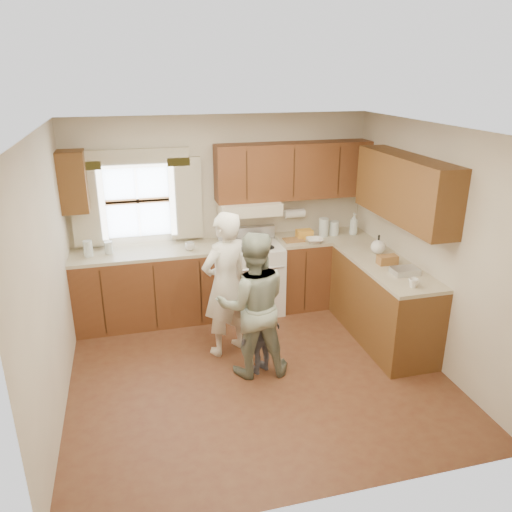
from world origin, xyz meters
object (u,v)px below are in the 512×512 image
object	(u,v)px
child	(261,334)
woman_right	(253,305)
stove	(251,277)
woman_left	(225,284)

from	to	relation	value
child	woman_right	bearing A→B (deg)	-39.41
stove	woman_right	size ratio (longest dim) A/B	0.69
child	stove	bearing A→B (deg)	-126.66
stove	woman_right	bearing A→B (deg)	-103.21
woman_left	woman_right	distance (m)	0.51
woman_right	child	world-z (taller)	woman_right
woman_left	woman_right	bearing A→B (deg)	84.42
stove	woman_right	world-z (taller)	woman_right
woman_left	woman_right	world-z (taller)	woman_left
woman_left	child	world-z (taller)	woman_left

